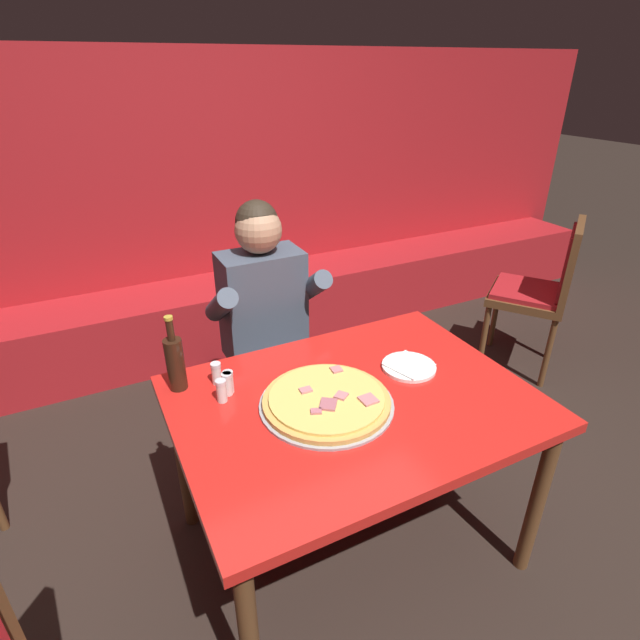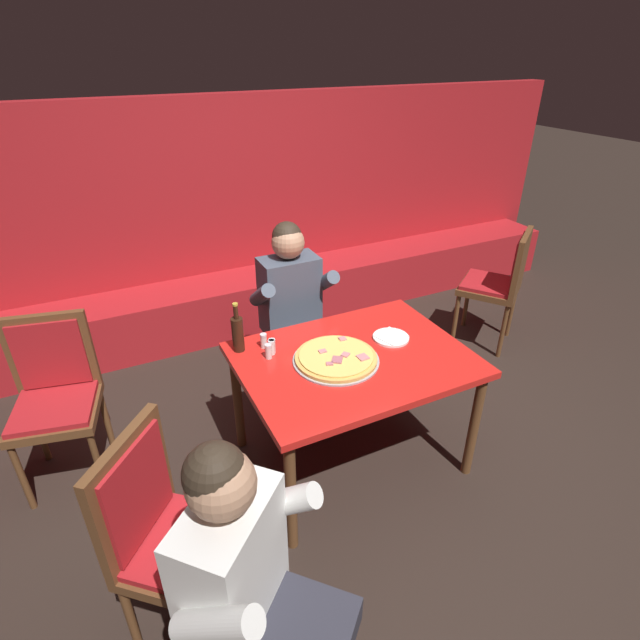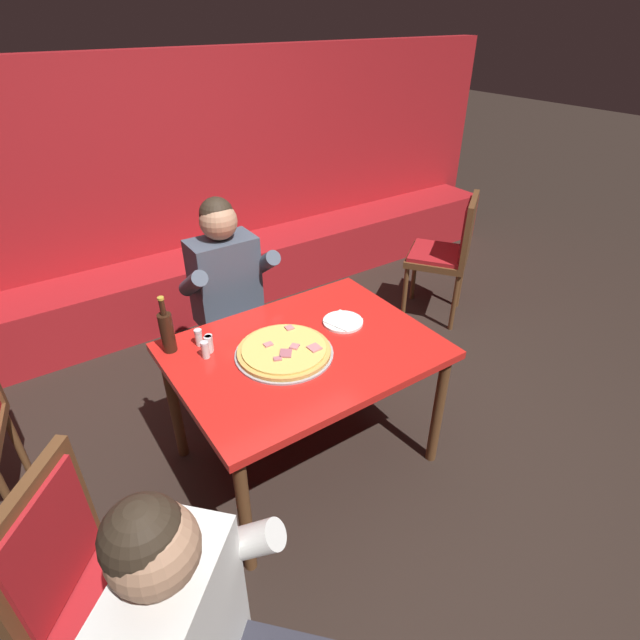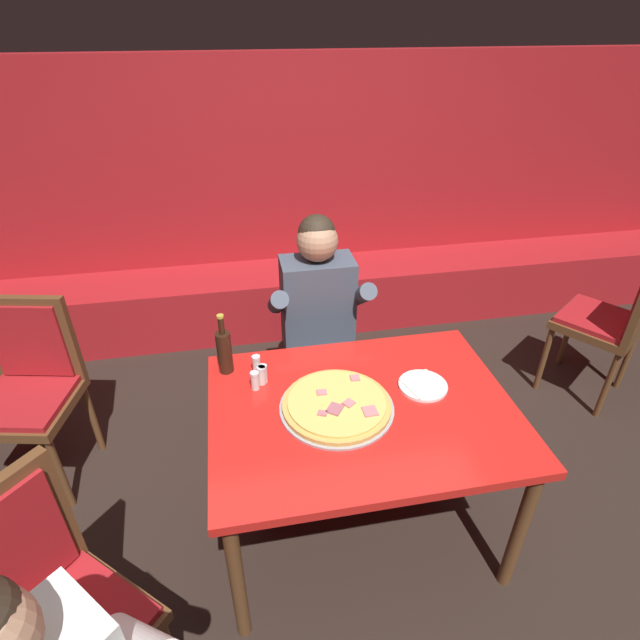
{
  "view_description": "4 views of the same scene",
  "coord_description": "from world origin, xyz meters",
  "px_view_note": "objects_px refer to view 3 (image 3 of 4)",
  "views": [
    {
      "loc": [
        -0.76,
        -1.23,
        1.8
      ],
      "look_at": [
        0.01,
        0.29,
        0.92
      ],
      "focal_mm": 28.0,
      "sensor_mm": 36.0,
      "label": 1
    },
    {
      "loc": [
        -1.17,
        -1.96,
        2.25
      ],
      "look_at": [
        -0.15,
        0.11,
        0.96
      ],
      "focal_mm": 28.0,
      "sensor_mm": 36.0,
      "label": 2
    },
    {
      "loc": [
        -1.05,
        -1.67,
        2.14
      ],
      "look_at": [
        0.12,
        0.04,
        0.84
      ],
      "focal_mm": 28.0,
      "sensor_mm": 36.0,
      "label": 3
    },
    {
      "loc": [
        -0.46,
        -1.49,
        2.13
      ],
      "look_at": [
        -0.11,
        0.34,
        0.96
      ],
      "focal_mm": 28.0,
      "sensor_mm": 36.0,
      "label": 4
    }
  ],
  "objects_px": {
    "shaker_red_pepper_flakes": "(205,350)",
    "main_dining_table": "(304,361)",
    "diner_seated_blue_shirt": "(233,297)",
    "shaker_black_pepper": "(209,345)",
    "shaker_parmesan": "(209,344)",
    "plate_white_paper": "(343,322)",
    "shaker_oregano": "(199,338)",
    "dining_chair_side_aisle": "(449,249)",
    "dining_chair_far_right": "(95,584)",
    "pizza": "(284,351)",
    "beer_bottle": "(167,331)"
  },
  "relations": [
    {
      "from": "shaker_red_pepper_flakes",
      "to": "main_dining_table",
      "type": "bearing_deg",
      "value": -24.81
    },
    {
      "from": "main_dining_table",
      "to": "diner_seated_blue_shirt",
      "type": "distance_m",
      "value": 0.71
    },
    {
      "from": "shaker_black_pepper",
      "to": "shaker_parmesan",
      "type": "bearing_deg",
      "value": 52.83
    },
    {
      "from": "plate_white_paper",
      "to": "shaker_oregano",
      "type": "relative_size",
      "value": 2.44
    },
    {
      "from": "shaker_parmesan",
      "to": "diner_seated_blue_shirt",
      "type": "xyz_separation_m",
      "value": [
        0.34,
        0.47,
        -0.07
      ]
    },
    {
      "from": "main_dining_table",
      "to": "dining_chair_side_aisle",
      "type": "bearing_deg",
      "value": 20.76
    },
    {
      "from": "main_dining_table",
      "to": "shaker_parmesan",
      "type": "distance_m",
      "value": 0.47
    },
    {
      "from": "shaker_oregano",
      "to": "shaker_parmesan",
      "type": "bearing_deg",
      "value": -72.64
    },
    {
      "from": "shaker_oregano",
      "to": "dining_chair_far_right",
      "type": "relative_size",
      "value": 0.09
    },
    {
      "from": "diner_seated_blue_shirt",
      "to": "dining_chair_far_right",
      "type": "height_order",
      "value": "diner_seated_blue_shirt"
    },
    {
      "from": "shaker_parmesan",
      "to": "dining_chair_far_right",
      "type": "xyz_separation_m",
      "value": [
        -0.75,
        -0.76,
        -0.2
      ]
    },
    {
      "from": "pizza",
      "to": "shaker_oregano",
      "type": "xyz_separation_m",
      "value": [
        -0.3,
        0.3,
        0.02
      ]
    },
    {
      "from": "plate_white_paper",
      "to": "beer_bottle",
      "type": "height_order",
      "value": "beer_bottle"
    },
    {
      "from": "shaker_oregano",
      "to": "shaker_red_pepper_flakes",
      "type": "distance_m",
      "value": 0.12
    },
    {
      "from": "main_dining_table",
      "to": "diner_seated_blue_shirt",
      "type": "height_order",
      "value": "diner_seated_blue_shirt"
    },
    {
      "from": "shaker_red_pepper_flakes",
      "to": "plate_white_paper",
      "type": "bearing_deg",
      "value": -9.82
    },
    {
      "from": "dining_chair_side_aisle",
      "to": "dining_chair_far_right",
      "type": "xyz_separation_m",
      "value": [
        -2.86,
        -1.18,
        -0.01
      ]
    },
    {
      "from": "diner_seated_blue_shirt",
      "to": "plate_white_paper",
      "type": "bearing_deg",
      "value": -62.44
    },
    {
      "from": "beer_bottle",
      "to": "shaker_red_pepper_flakes",
      "type": "bearing_deg",
      "value": -51.83
    },
    {
      "from": "shaker_red_pepper_flakes",
      "to": "shaker_black_pepper",
      "type": "bearing_deg",
      "value": 45.84
    },
    {
      "from": "pizza",
      "to": "shaker_black_pepper",
      "type": "height_order",
      "value": "shaker_black_pepper"
    },
    {
      "from": "pizza",
      "to": "shaker_black_pepper",
      "type": "bearing_deg",
      "value": 142.6
    },
    {
      "from": "pizza",
      "to": "plate_white_paper",
      "type": "relative_size",
      "value": 2.23
    },
    {
      "from": "plate_white_paper",
      "to": "beer_bottle",
      "type": "relative_size",
      "value": 0.72
    },
    {
      "from": "shaker_oregano",
      "to": "shaker_red_pepper_flakes",
      "type": "bearing_deg",
      "value": -97.63
    },
    {
      "from": "beer_bottle",
      "to": "shaker_parmesan",
      "type": "distance_m",
      "value": 0.2
    },
    {
      "from": "shaker_red_pepper_flakes",
      "to": "shaker_parmesan",
      "type": "height_order",
      "value": "same"
    },
    {
      "from": "diner_seated_blue_shirt",
      "to": "dining_chair_far_right",
      "type": "distance_m",
      "value": 1.65
    },
    {
      "from": "shaker_oregano",
      "to": "dining_chair_far_right",
      "type": "xyz_separation_m",
      "value": [
        -0.73,
        -0.83,
        -0.2
      ]
    },
    {
      "from": "shaker_black_pepper",
      "to": "diner_seated_blue_shirt",
      "type": "relative_size",
      "value": 0.07
    },
    {
      "from": "pizza",
      "to": "shaker_red_pepper_flakes",
      "type": "xyz_separation_m",
      "value": [
        -0.32,
        0.19,
        0.02
      ]
    },
    {
      "from": "main_dining_table",
      "to": "shaker_oregano",
      "type": "xyz_separation_m",
      "value": [
        -0.41,
        0.31,
        0.12
      ]
    },
    {
      "from": "plate_white_paper",
      "to": "shaker_red_pepper_flakes",
      "type": "height_order",
      "value": "shaker_red_pepper_flakes"
    },
    {
      "from": "diner_seated_blue_shirt",
      "to": "dining_chair_side_aisle",
      "type": "relative_size",
      "value": 1.29
    },
    {
      "from": "pizza",
      "to": "plate_white_paper",
      "type": "distance_m",
      "value": 0.4
    },
    {
      "from": "shaker_parmesan",
      "to": "shaker_oregano",
      "type": "bearing_deg",
      "value": 107.36
    },
    {
      "from": "main_dining_table",
      "to": "dining_chair_side_aisle",
      "type": "distance_m",
      "value": 1.85
    },
    {
      "from": "plate_white_paper",
      "to": "beer_bottle",
      "type": "bearing_deg",
      "value": 161.73
    },
    {
      "from": "plate_white_paper",
      "to": "shaker_black_pepper",
      "type": "relative_size",
      "value": 2.44
    },
    {
      "from": "shaker_parmesan",
      "to": "dining_chair_side_aisle",
      "type": "distance_m",
      "value": 2.16
    },
    {
      "from": "shaker_oregano",
      "to": "dining_chair_side_aisle",
      "type": "bearing_deg",
      "value": 9.18
    },
    {
      "from": "pizza",
      "to": "dining_chair_far_right",
      "type": "bearing_deg",
      "value": -152.66
    },
    {
      "from": "dining_chair_far_right",
      "to": "shaker_red_pepper_flakes",
      "type": "bearing_deg",
      "value": 45.22
    },
    {
      "from": "pizza",
      "to": "dining_chair_far_right",
      "type": "height_order",
      "value": "dining_chair_far_right"
    },
    {
      "from": "shaker_oregano",
      "to": "shaker_black_pepper",
      "type": "distance_m",
      "value": 0.08
    },
    {
      "from": "pizza",
      "to": "shaker_oregano",
      "type": "height_order",
      "value": "shaker_oregano"
    },
    {
      "from": "beer_bottle",
      "to": "dining_chair_far_right",
      "type": "relative_size",
      "value": 0.29
    },
    {
      "from": "dining_chair_side_aisle",
      "to": "dining_chair_far_right",
      "type": "bearing_deg",
      "value": -157.62
    },
    {
      "from": "beer_bottle",
      "to": "shaker_black_pepper",
      "type": "xyz_separation_m",
      "value": [
        0.15,
        -0.12,
        -0.07
      ]
    },
    {
      "from": "plate_white_paper",
      "to": "diner_seated_blue_shirt",
      "type": "bearing_deg",
      "value": 117.56
    }
  ]
}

